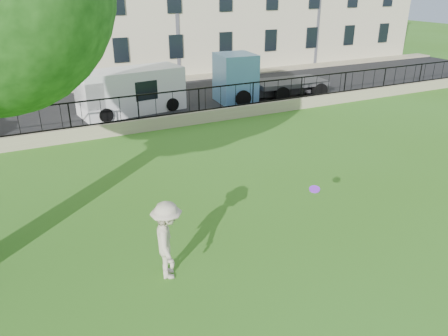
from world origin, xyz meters
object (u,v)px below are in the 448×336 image
frisbee (315,189)px  blue_truck (271,75)px  man (168,240)px  white_van (131,91)px

frisbee → blue_truck: (7.41, 13.93, -0.33)m
frisbee → man: bearing=172.5°
man → frisbee: size_ratio=7.15×
white_van → blue_truck: size_ratio=0.83×
frisbee → blue_truck: 15.78m
frisbee → white_van: size_ratio=0.05×
man → blue_truck: 17.45m
man → white_van: size_ratio=0.36×
man → white_van: bearing=3.2°
frisbee → blue_truck: size_ratio=0.04×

